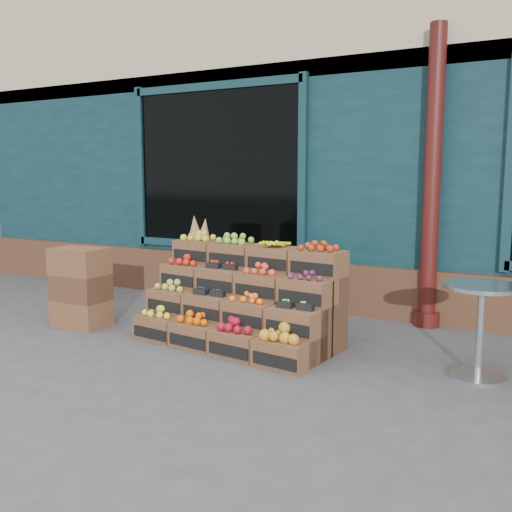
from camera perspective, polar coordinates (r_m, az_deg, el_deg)
The scene contains 6 objects.
ground at distance 5.16m, azimuth -1.82°, elevation -10.51°, with size 60.00×60.00×0.00m, color #434346.
shop_facade at distance 9.68m, azimuth 14.06°, elevation 12.31°, with size 12.00×6.24×4.80m.
crate_display at distance 5.67m, azimuth -1.45°, elevation -4.84°, with size 2.05×1.16×1.22m.
spare_crates at distance 6.52m, azimuth -17.13°, elevation -3.00°, with size 0.58×0.41×0.87m.
bistro_table at distance 4.97m, azimuth 21.55°, elevation -5.98°, with size 0.62×0.62×0.78m.
shopkeeper at distance 7.95m, azimuth -0.55°, elevation 2.61°, with size 0.65×0.42×1.77m, color #175120.
Camera 1 is at (2.49, -4.21, 1.65)m, focal length 40.00 mm.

